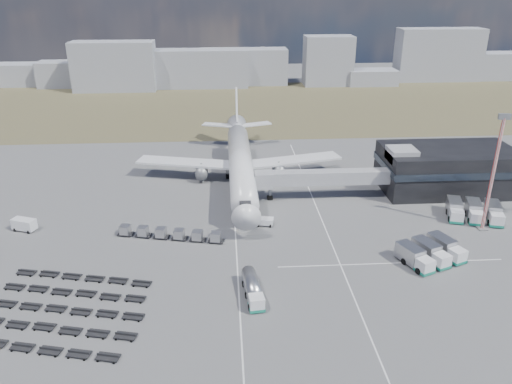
{
  "coord_description": "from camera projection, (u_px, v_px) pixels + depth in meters",
  "views": [
    {
      "loc": [
        -3.55,
        -81.67,
        46.26
      ],
      "look_at": [
        2.75,
        15.77,
        4.0
      ],
      "focal_mm": 35.0,
      "sensor_mm": 36.0,
      "label": 1
    }
  ],
  "objects": [
    {
      "name": "service_trucks_near",
      "position": [
        431.0,
        253.0,
        87.66
      ],
      "size": [
        12.19,
        10.87,
        3.06
      ],
      "rotation": [
        0.0,
        0.0,
        0.4
      ],
      "color": "silver",
      "rests_on": "ground"
    },
    {
      "name": "uld_row",
      "position": [
        170.0,
        234.0,
        95.22
      ],
      "size": [
        20.81,
        6.36,
        1.9
      ],
      "rotation": [
        0.0,
        0.0,
        -0.22
      ],
      "color": "black",
      "rests_on": "ground"
    },
    {
      "name": "airliner",
      "position": [
        240.0,
        160.0,
        120.93
      ],
      "size": [
        51.59,
        64.53,
        17.62
      ],
      "color": "silver",
      "rests_on": "ground"
    },
    {
      "name": "lane_markings",
      "position": [
        296.0,
        236.0,
        96.7
      ],
      "size": [
        47.12,
        110.0,
        0.01
      ],
      "color": "silver",
      "rests_on": "ground"
    },
    {
      "name": "catering_truck",
      "position": [
        240.0,
        166.0,
        128.6
      ],
      "size": [
        2.56,
        6.14,
        2.81
      ],
      "rotation": [
        0.0,
        0.0,
        -0.01
      ],
      "color": "silver",
      "rests_on": "ground"
    },
    {
      "name": "skyline",
      "position": [
        227.0,
        66.0,
        227.67
      ],
      "size": [
        296.47,
        26.79,
        24.11
      ],
      "color": "#9496A1",
      "rests_on": "ground"
    },
    {
      "name": "pushback_tug",
      "position": [
        265.0,
        222.0,
        100.64
      ],
      "size": [
        3.83,
        2.63,
        1.56
      ],
      "primitive_type": "cube",
      "rotation": [
        0.0,
        0.0,
        -0.2
      ],
      "color": "silver",
      "rests_on": "ground"
    },
    {
      "name": "baggage_dollies",
      "position": [
        55.0,
        310.0,
        74.75
      ],
      "size": [
        30.19,
        24.27,
        0.74
      ],
      "rotation": [
        0.0,
        0.0,
        -0.23
      ],
      "color": "black",
      "rests_on": "ground"
    },
    {
      "name": "service_trucks_far",
      "position": [
        474.0,
        211.0,
        102.98
      ],
      "size": [
        12.05,
        10.34,
        3.13
      ],
      "rotation": [
        0.0,
        0.0,
        -0.28
      ],
      "color": "silver",
      "rests_on": "ground"
    },
    {
      "name": "jet_bridge",
      "position": [
        314.0,
        178.0,
        111.02
      ],
      "size": [
        30.3,
        3.8,
        7.05
      ],
      "color": "#939399",
      "rests_on": "ground"
    },
    {
      "name": "ground",
      "position": [
        247.0,
        245.0,
        93.38
      ],
      "size": [
        420.0,
        420.0,
        0.0
      ],
      "primitive_type": "plane",
      "color": "#565659",
      "rests_on": "ground"
    },
    {
      "name": "grass_strip",
      "position": [
        233.0,
        106.0,
        194.12
      ],
      "size": [
        420.0,
        90.0,
        0.01
      ],
      "primitive_type": "cube",
      "color": "brown",
      "rests_on": "ground"
    },
    {
      "name": "fuel_tanker",
      "position": [
        253.0,
        289.0,
        77.81
      ],
      "size": [
        3.3,
        9.45,
        2.99
      ],
      "rotation": [
        0.0,
        0.0,
        0.11
      ],
      "color": "silver",
      "rests_on": "ground"
    },
    {
      "name": "utility_van",
      "position": [
        24.0,
        225.0,
        98.41
      ],
      "size": [
        5.09,
        3.62,
        2.45
      ],
      "primitive_type": "cube",
      "rotation": [
        0.0,
        0.0,
        -0.37
      ],
      "color": "silver",
      "rests_on": "ground"
    },
    {
      "name": "terminal",
      "position": [
        446.0,
        168.0,
        116.07
      ],
      "size": [
        30.4,
        16.4,
        11.0
      ],
      "color": "black",
      "rests_on": "ground"
    },
    {
      "name": "floodlight_mast",
      "position": [
        493.0,
        174.0,
        94.73
      ],
      "size": [
        2.24,
        1.82,
        23.51
      ],
      "rotation": [
        0.0,
        0.0,
        -0.16
      ],
      "color": "#B3221C",
      "rests_on": "ground"
    }
  ]
}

